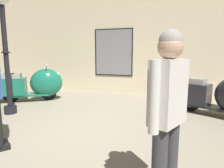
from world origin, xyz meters
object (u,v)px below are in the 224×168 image
Objects in this scene: scooter_0 at (36,84)px; scooter_1 at (223,96)px; lamppost at (5,43)px; visitor_1 at (167,109)px.

scooter_0 is 0.99× the size of scooter_1.
lamppost reaches higher than scooter_1.
visitor_1 reaches higher than scooter_1.
scooter_1 is 0.65× the size of lamppost.
lamppost reaches higher than visitor_1.
scooter_0 is 1.12× the size of visitor_1.
scooter_0 is at bearing -154.74° from scooter_1.
visitor_1 is (3.90, -3.05, 0.43)m from scooter_0.
visitor_1 is at bearing -70.59° from scooter_0.
scooter_1 is 5.04m from lamppost.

